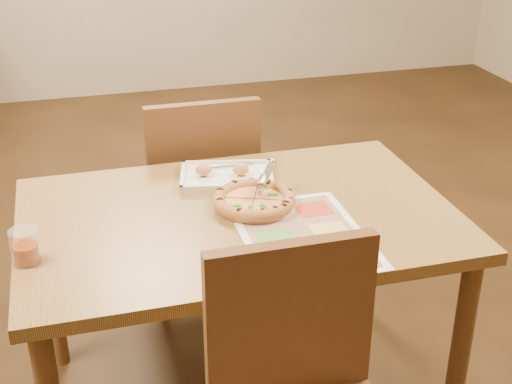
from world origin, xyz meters
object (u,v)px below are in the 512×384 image
object	(u,v)px
appetizer_tray	(226,177)
chair_near	(301,383)
dining_table	(239,237)
pizza_cutter	(265,177)
menu	(303,235)
plate	(256,205)
glass_tumbler	(25,248)
pizza	(254,200)
chair_far	(200,178)

from	to	relation	value
appetizer_tray	chair_near	bearing A→B (deg)	-91.24
dining_table	pizza_cutter	xyz separation A→B (m)	(0.10, 0.06, 0.16)
appetizer_tray	menu	world-z (taller)	appetizer_tray
dining_table	plate	distance (m)	0.11
pizza_cutter	appetizer_tray	size ratio (longest dim) A/B	0.34
pizza_cutter	glass_tumbler	xyz separation A→B (m)	(-0.71, -0.19, -0.04)
pizza	menu	world-z (taller)	pizza
dining_table	menu	world-z (taller)	menu
pizza	chair_far	bearing A→B (deg)	95.39
dining_table	plate	world-z (taller)	plate
dining_table	glass_tumbler	bearing A→B (deg)	-168.49
chair_far	pizza	size ratio (longest dim) A/B	1.84
pizza_cutter	menu	xyz separation A→B (m)	(0.04, -0.25, -0.08)
chair_near	chair_far	size ratio (longest dim) A/B	1.00
appetizer_tray	pizza_cutter	bearing A→B (deg)	-63.36
plate	chair_far	bearing A→B (deg)	96.14
plate	chair_near	bearing A→B (deg)	-95.67
pizza_cutter	menu	world-z (taller)	pizza_cutter
chair_near	pizza_cutter	world-z (taller)	chair_near
dining_table	pizza_cutter	bearing A→B (deg)	31.70
pizza_cutter	appetizer_tray	xyz separation A→B (m)	(-0.09, 0.17, -0.06)
dining_table	appetizer_tray	xyz separation A→B (m)	(0.02, 0.23, 0.10)
chair_far	menu	bearing A→B (deg)	100.29
appetizer_tray	menu	distance (m)	0.44
chair_far	plate	distance (m)	0.60
chair_near	chair_far	world-z (taller)	same
dining_table	pizza	xyz separation A→B (m)	(0.05, 0.02, 0.11)
glass_tumbler	menu	bearing A→B (deg)	-4.53
pizza	pizza_cutter	xyz separation A→B (m)	(0.05, 0.04, 0.05)
pizza_cutter	glass_tumbler	bearing A→B (deg)	141.42
plate	dining_table	bearing A→B (deg)	-159.08
plate	appetizer_tray	size ratio (longest dim) A/B	0.70
chair_far	pizza_cutter	world-z (taller)	chair_far
chair_near	plate	xyz separation A→B (m)	(0.06, 0.63, 0.16)
glass_tumbler	chair_far	bearing A→B (deg)	49.96
plate	menu	bearing A→B (deg)	-68.82
menu	glass_tumbler	bearing A→B (deg)	175.47
dining_table	menu	bearing A→B (deg)	-52.20
menu	chair_near	bearing A→B (deg)	-108.83
chair_far	pizza	distance (m)	0.61
pizza	pizza_cutter	distance (m)	0.08
chair_near	pizza_cutter	distance (m)	0.71
chair_near	plate	size ratio (longest dim) A/B	1.96
pizza	appetizer_tray	world-z (taller)	appetizer_tray
dining_table	appetizer_tray	size ratio (longest dim) A/B	3.82
pizza	appetizer_tray	xyz separation A→B (m)	(-0.04, 0.21, -0.01)
chair_far	glass_tumbler	world-z (taller)	chair_far
chair_near	glass_tumbler	xyz separation A→B (m)	(-0.61, 0.48, 0.20)
menu	appetizer_tray	bearing A→B (deg)	106.58
pizza_cutter	appetizer_tray	distance (m)	0.20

